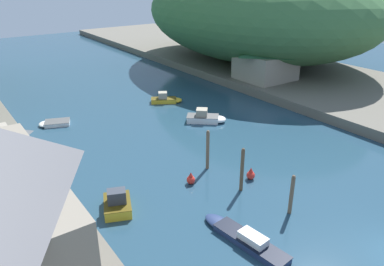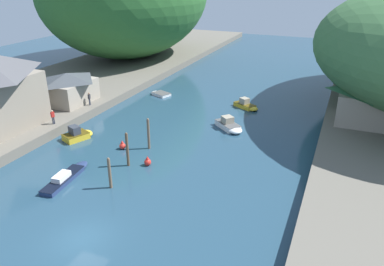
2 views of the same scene
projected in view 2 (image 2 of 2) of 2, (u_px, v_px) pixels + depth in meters
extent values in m
plane|color=#234256|center=(220.00, 107.00, 51.74)|extent=(130.00, 130.00, 0.00)
cube|color=#666056|center=(75.00, 84.00, 60.33)|extent=(22.00, 120.00, 1.10)
cube|color=gray|center=(69.00, 92.00, 49.84)|extent=(5.34, 6.42, 2.91)
pyramid|color=#3D4247|center=(67.00, 77.00, 49.04)|extent=(5.77, 6.93, 1.07)
cube|color=gray|center=(369.00, 107.00, 43.22)|extent=(6.79, 6.54, 3.55)
pyramid|color=#38704C|center=(373.00, 88.00, 42.29)|extent=(7.34, 7.06, 1.08)
cube|color=gold|center=(76.00, 137.00, 41.75)|extent=(2.61, 3.05, 0.69)
ellipsoid|color=gold|center=(86.00, 133.00, 42.59)|extent=(2.04, 1.83, 0.69)
cube|color=#4C3E0E|center=(76.00, 134.00, 41.61)|extent=(2.66, 3.12, 0.03)
cube|color=#333842|center=(74.00, 130.00, 41.38)|extent=(1.49, 1.30, 0.93)
cube|color=gold|center=(245.00, 106.00, 51.59)|extent=(3.36, 2.80, 0.51)
ellipsoid|color=gold|center=(253.00, 109.00, 50.47)|extent=(2.01, 1.96, 0.51)
cube|color=#4C3E0E|center=(245.00, 104.00, 51.48)|extent=(3.42, 2.86, 0.03)
cube|color=#9E937F|center=(244.00, 101.00, 51.40)|extent=(1.43, 1.42, 0.81)
cube|color=navy|center=(63.00, 180.00, 33.38)|extent=(1.82, 5.12, 0.40)
ellipsoid|color=navy|center=(79.00, 167.00, 35.58)|extent=(1.48, 2.62, 0.40)
cube|color=black|center=(63.00, 178.00, 33.29)|extent=(1.85, 5.22, 0.03)
cube|color=silver|center=(61.00, 177.00, 33.06)|extent=(1.08, 1.84, 0.49)
cube|color=white|center=(228.00, 126.00, 44.80)|extent=(3.64, 3.47, 0.65)
ellipsoid|color=white|center=(235.00, 130.00, 43.42)|extent=(2.31, 2.30, 0.65)
cube|color=#525252|center=(228.00, 123.00, 44.66)|extent=(3.71, 3.53, 0.03)
cube|color=#9E937F|center=(227.00, 120.00, 44.59)|extent=(1.66, 1.66, 0.80)
cube|color=white|center=(161.00, 94.00, 56.54)|extent=(2.97, 2.56, 0.39)
ellipsoid|color=white|center=(156.00, 92.00, 57.34)|extent=(1.77, 2.02, 0.39)
cube|color=#525252|center=(161.00, 93.00, 56.46)|extent=(3.03, 2.61, 0.03)
cylinder|color=brown|center=(110.00, 174.00, 32.06)|extent=(0.26, 0.26, 2.76)
sphere|color=brown|center=(108.00, 159.00, 31.49)|extent=(0.24, 0.24, 0.24)
cylinder|color=brown|center=(127.00, 150.00, 35.64)|extent=(0.27, 0.27, 3.32)
sphere|color=brown|center=(126.00, 134.00, 34.96)|extent=(0.24, 0.24, 0.24)
cylinder|color=brown|center=(149.00, 134.00, 39.14)|extent=(0.28, 0.28, 3.25)
sphere|color=brown|center=(148.00, 119.00, 38.47)|extent=(0.25, 0.25, 0.25)
sphere|color=red|center=(148.00, 162.00, 36.21)|extent=(0.67, 0.67, 0.67)
cone|color=red|center=(147.00, 158.00, 36.00)|extent=(0.34, 0.34, 0.34)
sphere|color=red|center=(122.00, 146.00, 39.54)|extent=(0.67, 0.67, 0.67)
cone|color=red|center=(122.00, 142.00, 39.34)|extent=(0.33, 0.33, 0.33)
cylinder|color=#282D3D|center=(89.00, 102.00, 49.04)|extent=(0.13, 0.13, 0.85)
cylinder|color=#282D3D|center=(90.00, 102.00, 49.20)|extent=(0.13, 0.13, 0.85)
cube|color=#2D2D33|center=(89.00, 97.00, 48.83)|extent=(0.30, 0.42, 0.62)
sphere|color=#9E7051|center=(89.00, 94.00, 48.66)|extent=(0.22, 0.22, 0.22)
cylinder|color=#282D3D|center=(53.00, 121.00, 42.99)|extent=(0.13, 0.13, 0.85)
cylinder|color=#282D3D|center=(54.00, 120.00, 43.12)|extent=(0.13, 0.13, 0.85)
cube|color=#B2231E|center=(53.00, 115.00, 42.76)|extent=(0.30, 0.42, 0.62)
sphere|color=tan|center=(52.00, 111.00, 42.59)|extent=(0.22, 0.22, 0.22)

